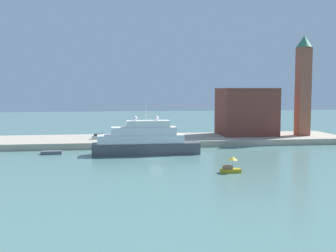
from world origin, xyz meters
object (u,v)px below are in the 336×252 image
(bell_tower, at_px, (303,83))
(work_barge, at_px, (52,153))
(large_yacht, at_px, (144,141))
(small_motorboat, at_px, (231,167))
(mooring_bollard, at_px, (148,140))
(parked_car, at_px, (99,137))
(person_figure, at_px, (122,139))
(harbor_building, at_px, (246,112))

(bell_tower, bearing_deg, work_barge, -167.61)
(large_yacht, distance_m, bell_tower, 51.46)
(small_motorboat, bearing_deg, mooring_bollard, 108.48)
(work_barge, distance_m, bell_tower, 70.29)
(parked_car, relative_size, person_figure, 2.52)
(small_motorboat, height_order, work_barge, small_motorboat)
(large_yacht, bearing_deg, work_barge, 170.53)
(person_figure, relative_size, mooring_bollard, 1.98)
(work_barge, bearing_deg, small_motorboat, -38.06)
(large_yacht, bearing_deg, small_motorboat, -60.46)
(person_figure, height_order, mooring_bollard, person_figure)
(large_yacht, bearing_deg, parked_car, 119.97)
(bell_tower, xyz_separation_m, mooring_bollard, (-44.45, -7.68, -14.45))
(small_motorboat, bearing_deg, harbor_building, 67.87)
(bell_tower, bearing_deg, small_motorboat, -129.18)
(bell_tower, height_order, person_figure, bell_tower)
(parked_car, bearing_deg, bell_tower, 0.24)
(bell_tower, distance_m, mooring_bollard, 47.36)
(large_yacht, distance_m, work_barge, 21.02)
(small_motorboat, relative_size, work_barge, 0.77)
(harbor_building, distance_m, person_figure, 37.94)
(large_yacht, xyz_separation_m, work_barge, (-20.57, 3.43, -2.64))
(harbor_building, xyz_separation_m, mooring_bollard, (-29.43, -11.83, -6.26))
(small_motorboat, height_order, bell_tower, bell_tower)
(parked_car, relative_size, mooring_bollard, 4.99)
(large_yacht, height_order, mooring_bollard, large_yacht)
(work_barge, bearing_deg, large_yacht, -9.47)
(work_barge, xyz_separation_m, harbor_building, (51.82, 18.83, 7.87))
(mooring_bollard, bearing_deg, parked_car, 148.45)
(parked_car, bearing_deg, work_barge, -125.42)
(parked_car, xyz_separation_m, mooring_bollard, (12.12, -7.44, -0.19))
(bell_tower, height_order, mooring_bollard, bell_tower)
(parked_car, bearing_deg, harbor_building, 6.03)
(bell_tower, xyz_separation_m, parked_car, (-56.57, -0.24, -14.26))
(large_yacht, xyz_separation_m, harbor_building, (31.25, 22.26, 5.22))
(work_barge, distance_m, person_figure, 17.87)
(large_yacht, height_order, small_motorboat, large_yacht)
(work_barge, xyz_separation_m, bell_tower, (66.84, 14.68, 16.05))
(mooring_bollard, bearing_deg, small_motorboat, -71.52)
(small_motorboat, xyz_separation_m, parked_car, (-23.23, 40.67, 1.12))
(small_motorboat, relative_size, harbor_building, 0.23)
(work_barge, bearing_deg, mooring_bollard, 17.35)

